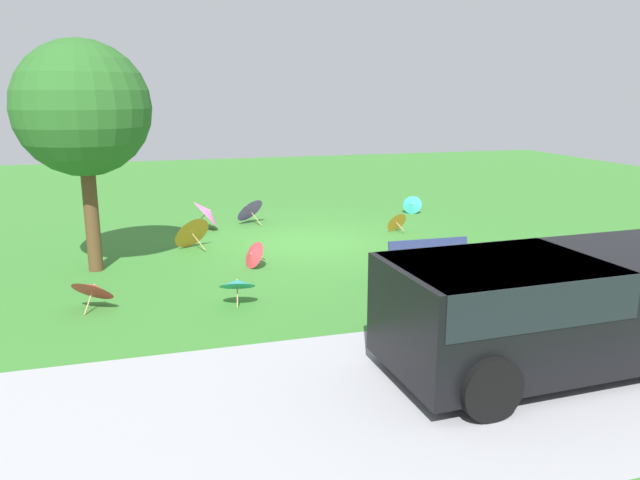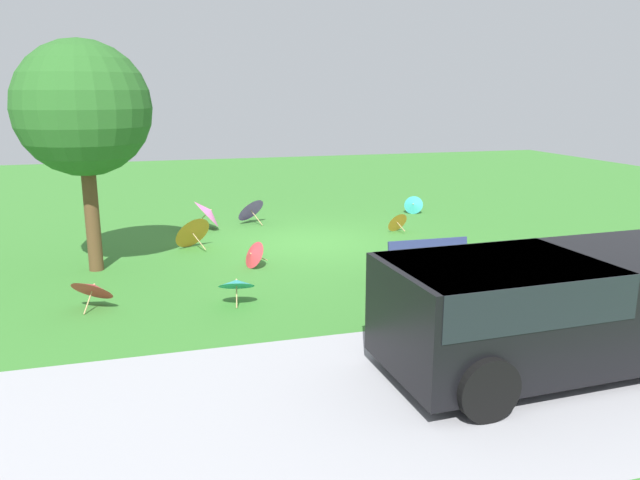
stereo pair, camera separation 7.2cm
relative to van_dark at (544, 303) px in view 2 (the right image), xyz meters
name	(u,v)px [view 2 (the right image)]	position (x,y,z in m)	size (l,w,h in m)	color
ground	(306,243)	(1.20, -7.65, -0.91)	(40.00, 40.00, 0.00)	#387A2D
road_strip	(469,388)	(1.20, 0.27, -0.91)	(40.00, 4.22, 0.01)	#9E9EA3
van_dark	(544,303)	(0.00, 0.00, 0.00)	(4.67, 2.26, 1.53)	black
park_bench	(425,260)	(-0.15, -3.85, -0.45)	(1.61, 0.51, 0.90)	navy
shade_tree	(83,109)	(5.99, -6.56, 2.35)	(2.65, 2.65, 4.61)	brown
parasol_teal_0	(236,283)	(3.51, -3.63, -0.52)	(0.72, 0.71, 0.58)	tan
parasol_orange_0	(191,231)	(3.94, -7.87, -0.50)	(1.07, 0.98, 0.83)	tan
parasol_red_0	(564,251)	(-3.12, -3.66, -0.44)	(1.03, 1.05, 0.73)	tan
parasol_teal_2	(413,204)	(-2.87, -10.34, -0.63)	(0.67, 0.60, 0.56)	tan
parasol_pink_1	(209,212)	(3.31, -9.82, -0.44)	(0.93, 0.94, 0.88)	tan
parasol_purple_0	(249,208)	(2.15, -10.31, -0.48)	(1.06, 1.03, 0.81)	tan
parasol_orange_2	(396,221)	(-1.39, -8.17, -0.63)	(0.66, 0.62, 0.56)	tan
parasol_red_1	(93,288)	(5.87, -4.07, -0.54)	(0.94, 0.91, 0.65)	tan
parasol_red_2	(253,254)	(2.84, -5.86, -0.63)	(0.61, 0.68, 0.57)	tan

